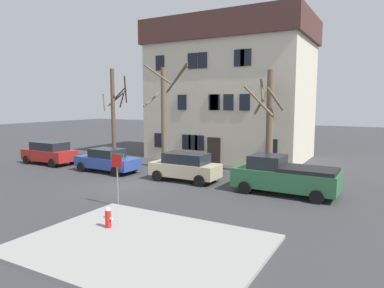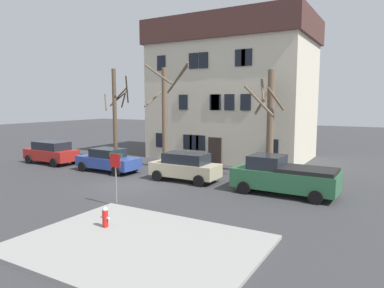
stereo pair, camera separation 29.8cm
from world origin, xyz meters
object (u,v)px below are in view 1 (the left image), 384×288
Objects in this scene: building_main at (231,90)px; street_sign_pole at (117,169)px; fire_hydrant at (108,217)px; pickup_truck_green at (284,176)px; tree_bare_near at (114,112)px; tree_bare_far at (269,119)px; car_beige_wagon at (185,167)px; bicycle_leaning at (111,158)px; car_red_wagon at (49,152)px; tree_bare_mid at (164,113)px; car_blue_sedan at (107,160)px.

building_main reaches higher than street_sign_pole.
street_sign_pole is at bearing 124.37° from fire_hydrant.
building_main is at bearing 125.76° from pickup_truck_green.
tree_bare_near reaches higher than fire_hydrant.
tree_bare_far is at bearing 0.61° from tree_bare_near.
car_beige_wagon is at bearing -82.33° from building_main.
fire_hydrant is (3.02, -18.84, -5.36)m from building_main.
tree_bare_far is 8.84× the size of fire_hydrant.
tree_bare_far reaches higher than bicycle_leaning.
pickup_truck_green is at bearing -0.23° from car_red_wagon.
tree_bare_near reaches higher than car_beige_wagon.
pickup_truck_green is at bearing -10.83° from bicycle_leaning.
tree_bare_mid is at bearing -107.48° from building_main.
tree_bare_mid reaches higher than car_red_wagon.
pickup_truck_green is at bearing -54.24° from building_main.
car_red_wagon is (-10.88, -10.24, -4.97)m from building_main.
tree_bare_mid reaches higher than car_blue_sedan.
tree_bare_far is 11.38m from street_sign_pole.
car_blue_sedan is at bearing -178.28° from car_beige_wagon.
tree_bare_near reaches higher than tree_bare_far.
tree_bare_mid is 7.51m from tree_bare_far.
building_main reaches higher than car_blue_sedan.
building_main is at bearing 43.25° from car_red_wagon.
tree_bare_near is 0.99× the size of tree_bare_mid.
tree_bare_far is (5.17, -5.77, -2.19)m from building_main.
street_sign_pole is (3.49, -9.23, -2.30)m from tree_bare_mid.
tree_bare_near is at bearing 121.46° from bicycle_leaning.
bicycle_leaning is at bearing 133.57° from street_sign_pole.
car_beige_wagon is at bearing 0.07° from car_red_wagon.
car_blue_sedan reaches higher than bicycle_leaning.
car_red_wagon is 18.31m from pickup_truck_green.
tree_bare_far is 11.34m from car_blue_sedan.
tree_bare_near is 1.09× the size of tree_bare_far.
tree_bare_far is 5.76m from pickup_truck_green.
car_blue_sedan is 1.10× the size of car_beige_wagon.
building_main is 15.75m from car_red_wagon.
tree_bare_near is 6.03m from car_red_wagon.
fire_hydrant is (-4.41, -8.53, -0.45)m from pickup_truck_green.
street_sign_pole is (-1.75, 2.56, 1.23)m from fire_hydrant.
tree_bare_mid reaches higher than bicycle_leaning.
tree_bare_near reaches higher than car_blue_sedan.
fire_hydrant is at bearing -31.75° from car_red_wagon.
tree_bare_near is 1.40× the size of pickup_truck_green.
car_red_wagon is 2.72× the size of bicycle_leaning.
tree_bare_near is 3.04× the size of street_sign_pole.
street_sign_pole is at bearing -85.53° from building_main.
fire_hydrant is 0.48× the size of bicycle_leaning.
tree_bare_far is at bearing -48.15° from building_main.
car_red_wagon is (-2.84, -4.33, -3.09)m from tree_bare_near.
fire_hydrant is (7.80, -8.44, -0.29)m from car_blue_sedan.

